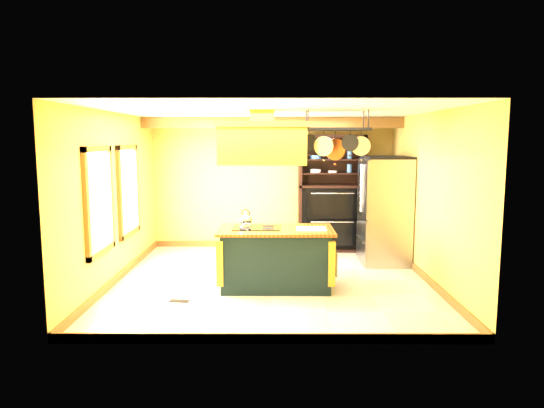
{
  "coord_description": "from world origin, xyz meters",
  "views": [
    {
      "loc": [
        0.03,
        -7.66,
        2.27
      ],
      "look_at": [
        -0.0,
        0.3,
        1.21
      ],
      "focal_mm": 32.0,
      "sensor_mm": 36.0,
      "label": 1
    }
  ],
  "objects_px": {
    "range_hood": "(262,142)",
    "refrigerator": "(384,212)",
    "pot_rack": "(336,136)",
    "kitchen_island": "(276,257)",
    "hutch": "(330,206)"
  },
  "relations": [
    {
      "from": "range_hood",
      "to": "refrigerator",
      "type": "xyz_separation_m",
      "value": [
        2.21,
        1.55,
        -1.3
      ]
    },
    {
      "from": "kitchen_island",
      "to": "hutch",
      "type": "distance_m",
      "value": 2.9
    },
    {
      "from": "range_hood",
      "to": "hutch",
      "type": "bearing_deg",
      "value": 62.94
    },
    {
      "from": "pot_rack",
      "to": "refrigerator",
      "type": "xyz_separation_m",
      "value": [
        1.1,
        1.54,
        -1.38
      ]
    },
    {
      "from": "kitchen_island",
      "to": "pot_rack",
      "type": "xyz_separation_m",
      "value": [
        0.91,
        0.01,
        1.85
      ]
    },
    {
      "from": "kitchen_island",
      "to": "pot_rack",
      "type": "distance_m",
      "value": 2.06
    },
    {
      "from": "kitchen_island",
      "to": "pot_rack",
      "type": "height_order",
      "value": "pot_rack"
    },
    {
      "from": "kitchen_island",
      "to": "range_hood",
      "type": "relative_size",
      "value": 1.29
    },
    {
      "from": "kitchen_island",
      "to": "refrigerator",
      "type": "height_order",
      "value": "refrigerator"
    },
    {
      "from": "refrigerator",
      "to": "hutch",
      "type": "relative_size",
      "value": 0.82
    },
    {
      "from": "pot_rack",
      "to": "hutch",
      "type": "xyz_separation_m",
      "value": [
        0.24,
        2.61,
        -1.41
      ]
    },
    {
      "from": "refrigerator",
      "to": "range_hood",
      "type": "bearing_deg",
      "value": -144.85
    },
    {
      "from": "range_hood",
      "to": "pot_rack",
      "type": "xyz_separation_m",
      "value": [
        1.1,
        0.01,
        0.08
      ]
    },
    {
      "from": "pot_rack",
      "to": "refrigerator",
      "type": "distance_m",
      "value": 2.34
    },
    {
      "from": "kitchen_island",
      "to": "hutch",
      "type": "height_order",
      "value": "hutch"
    }
  ]
}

